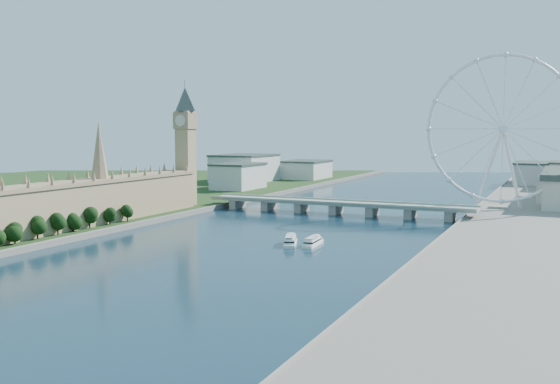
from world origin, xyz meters
The scene contains 9 objects.
ground centered at (0.00, 0.00, 0.00)m, with size 2000.00×2000.00×0.00m, color #173341.
tree_row centered at (-113.00, 74.00, 9.56)m, with size 8.44×216.44×21.56m.
parliament_range centered at (-128.00, 170.00, 18.48)m, with size 24.00×200.00×70.00m.
big_ben centered at (-128.00, 278.00, 66.57)m, with size 20.02×20.02×110.00m.
westminster_bridge centered at (0.00, 300.00, 6.63)m, with size 220.00×22.00×9.50m.
london_eye centered at (119.98, 355.08, 67.52)m, with size 113.60×39.12×124.30m.
city_skyline centered at (39.22, 560.08, 16.96)m, with size 505.00×280.00×32.00m.
tour_boat_near centered at (22.03, 158.77, 0.00)m, with size 7.01×27.54×6.06m, color silver, non-canonical shape.
tour_boat_far centered at (34.71, 162.10, 0.00)m, with size 6.53×25.78×5.66m, color white, non-canonical shape.
Camera 1 is at (166.97, -170.10, 66.51)m, focal length 40.00 mm.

